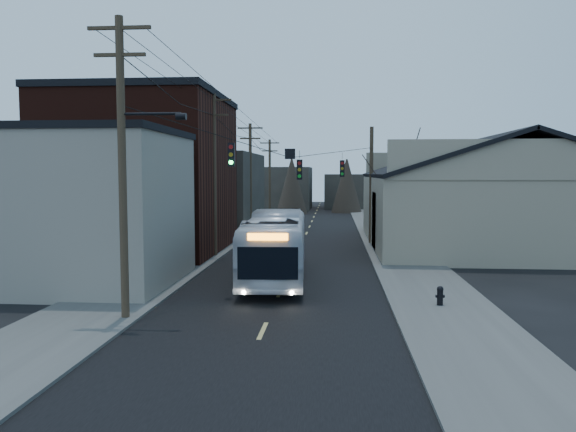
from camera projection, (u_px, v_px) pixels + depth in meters
name	position (u px, v px, depth m)	size (l,w,h in m)	color
ground	(254.00, 350.00, 16.40)	(160.00, 160.00, 0.00)	black
road_surface	(305.00, 236.00, 46.21)	(9.00, 110.00, 0.02)	black
sidewalk_left	(228.00, 235.00, 46.73)	(4.00, 110.00, 0.12)	#474744
sidewalk_right	(385.00, 236.00, 45.69)	(4.00, 110.00, 0.12)	#474744
building_clapboard	(88.00, 210.00, 25.80)	(8.00, 8.00, 7.00)	gray
building_brick	(145.00, 176.00, 36.70)	(10.00, 12.00, 10.00)	black
building_left_far	(208.00, 191.00, 52.68)	(9.00, 14.00, 7.00)	#312C27
warehouse	(484.00, 208.00, 39.99)	(16.16, 20.60, 7.73)	#7E6F5B
building_far_left	(276.00, 188.00, 81.25)	(10.00, 12.00, 6.00)	#312C27
building_far_right	(365.00, 191.00, 85.21)	(12.00, 14.00, 5.00)	#312C27
bare_tree	(400.00, 198.00, 35.48)	(0.40, 0.40, 7.20)	black
utility_lines	(258.00, 176.00, 40.27)	(11.24, 45.28, 10.50)	#382B1E
bus	(276.00, 245.00, 27.55)	(2.74, 11.69, 3.26)	silver
parked_car	(251.00, 230.00, 44.75)	(1.44, 4.14, 1.36)	#9FA1A7
fire_hydrant	(440.00, 295.00, 21.52)	(0.34, 0.25, 0.74)	black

